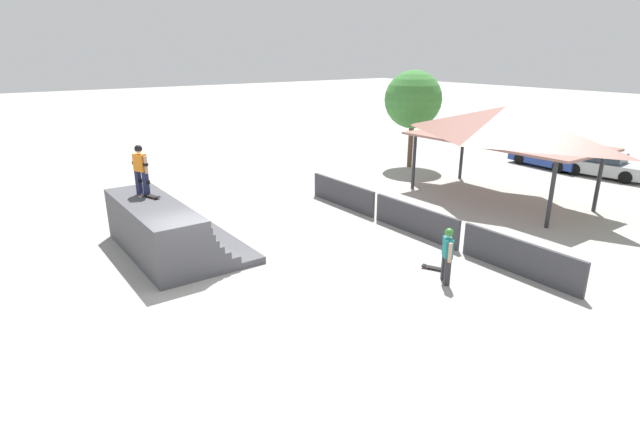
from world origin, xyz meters
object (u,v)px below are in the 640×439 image
(bystander_walking, at_px, (447,251))
(parked_car_silver, at_px, (605,166))
(skateboard_on_ground, at_px, (434,268))
(tree_beside_pavilion, at_px, (413,100))
(parked_car_blue, at_px, (548,156))
(skater_on_deck, at_px, (140,167))
(skateboard_on_deck, at_px, (151,196))

(bystander_walking, xyz_separation_m, parked_car_silver, (-3.63, 16.48, -0.36))
(skateboard_on_ground, bearing_deg, tree_beside_pavilion, -69.17)
(bystander_walking, xyz_separation_m, parked_car_blue, (-6.75, 16.36, -0.36))
(bystander_walking, xyz_separation_m, tree_beside_pavilion, (-11.29, 9.96, 2.77))
(skater_on_deck, distance_m, parked_car_silver, 22.89)
(skater_on_deck, bearing_deg, skateboard_on_ground, 17.54)
(bystander_walking, distance_m, parked_car_silver, 16.88)
(skater_on_deck, height_order, parked_car_blue, skater_on_deck)
(skater_on_deck, distance_m, skateboard_on_deck, 1.02)
(bystander_walking, relative_size, tree_beside_pavilion, 0.31)
(skater_on_deck, distance_m, parked_car_blue, 22.39)
(tree_beside_pavilion, distance_m, parked_car_silver, 10.53)
(bystander_walking, distance_m, skateboard_on_ground, 1.26)
(skateboard_on_ground, xyz_separation_m, parked_car_blue, (-5.99, 15.94, 0.54))
(skateboard_on_deck, bearing_deg, parked_car_silver, 61.48)
(bystander_walking, distance_m, parked_car_blue, 17.70)
(skater_on_deck, distance_m, bystander_walking, 10.07)
(skater_on_deck, bearing_deg, bystander_walking, 12.81)
(bystander_walking, xyz_separation_m, skateboard_on_ground, (-0.77, 0.41, -0.90))
(skateboard_on_ground, distance_m, parked_car_silver, 16.32)
(skateboard_on_ground, xyz_separation_m, tree_beside_pavilion, (-10.52, 9.55, 3.67))
(skater_on_deck, xyz_separation_m, bystander_walking, (7.98, 5.90, -1.73))
(skateboard_on_deck, xyz_separation_m, parked_car_blue, (0.75, 22.16, -1.19))
(skateboard_on_deck, distance_m, parked_car_blue, 22.21)
(tree_beside_pavilion, relative_size, parked_car_silver, 1.27)
(skater_on_deck, height_order, bystander_walking, skater_on_deck)
(tree_beside_pavilion, relative_size, parked_car_blue, 1.26)
(bystander_walking, relative_size, skateboard_on_ground, 2.00)
(parked_car_blue, bearing_deg, tree_beside_pavilion, -120.85)
(skateboard_on_ground, distance_m, parked_car_blue, 17.04)
(tree_beside_pavilion, height_order, parked_car_blue, tree_beside_pavilion)
(skater_on_deck, relative_size, skateboard_on_deck, 1.99)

